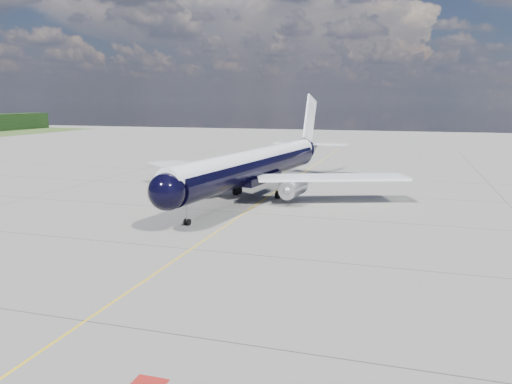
{
  "coord_description": "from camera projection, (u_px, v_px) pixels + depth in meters",
  "views": [
    {
      "loc": [
        17.55,
        -28.28,
        12.75
      ],
      "look_at": [
        3.74,
        17.17,
        4.0
      ],
      "focal_mm": 35.0,
      "sensor_mm": 36.0,
      "label": 1
    }
  ],
  "objects": [
    {
      "name": "ground",
      "position": [
        257.0,
        204.0,
        62.17
      ],
      "size": [
        320.0,
        320.0,
        0.0
      ],
      "primitive_type": "plane",
      "color": "gray",
      "rests_on": "ground"
    },
    {
      "name": "main_airliner",
      "position": [
        258.0,
        165.0,
        66.45
      ],
      "size": [
        38.93,
        47.75,
        13.82
      ],
      "rotation": [
        0.0,
        0.0,
        -0.14
      ],
      "color": "black",
      "rests_on": "ground"
    },
    {
      "name": "taxiway_centerline",
      "position": [
        245.0,
        213.0,
        57.46
      ],
      "size": [
        0.16,
        160.0,
        0.01
      ],
      "primitive_type": "cube",
      "color": "yellow",
      "rests_on": "ground"
    }
  ]
}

